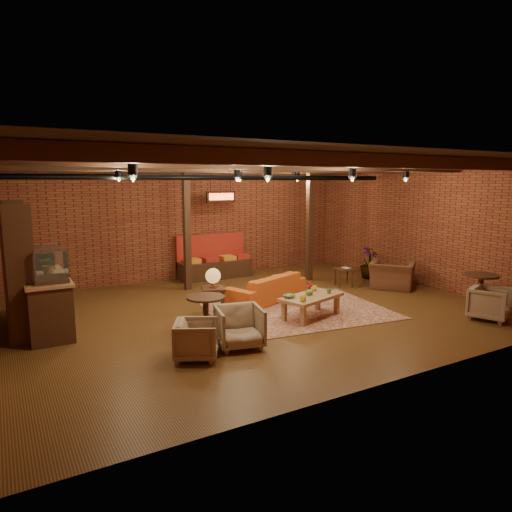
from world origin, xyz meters
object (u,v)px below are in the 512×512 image
armchair_b (239,325)px  side_table_lamp (213,280)px  armchair_a (197,338)px  round_table_right (481,287)px  armchair_far (490,302)px  coffee_table (310,298)px  round_table_left (206,309)px  sofa (266,288)px  side_table_book (344,270)px  armchair_right (392,271)px  plant_tall (371,232)px

armchair_b → side_table_lamp: bearing=91.7°
armchair_a → armchair_b: (0.82, 0.12, 0.04)m
side_table_lamp → round_table_right: (5.06, -2.58, -0.22)m
armchair_b → armchair_far: (5.10, -1.14, -0.02)m
coffee_table → side_table_lamp: bearing=144.5°
coffee_table → round_table_left: size_ratio=2.08×
sofa → side_table_book: size_ratio=3.88×
armchair_b → armchair_far: 5.23m
round_table_left → side_table_book: size_ratio=1.31×
side_table_book → armchair_far: 3.78m
armchair_right → side_table_book: (-0.93, 0.81, -0.03)m
coffee_table → armchair_far: 3.61m
armchair_right → round_table_right: armchair_right is taller
side_table_lamp → armchair_b: bearing=-101.6°
armchair_a → side_table_book: (5.31, 2.72, 0.11)m
side_table_lamp → armchair_b: size_ratio=1.30×
armchair_b → plant_tall: 6.59m
coffee_table → round_table_left: round_table_left is taller
round_table_left → plant_tall: 6.47m
round_table_left → coffee_table: bearing=-2.3°
plant_tall → armchair_b: bearing=-152.5°
side_table_book → armchair_a: bearing=-152.9°
armchair_right → side_table_lamp: bearing=52.2°
round_table_left → armchair_far: 5.70m
side_table_lamp → armchair_a: side_table_lamp is taller
coffee_table → plant_tall: 4.49m
round_table_right → plant_tall: bearing=84.8°
coffee_table → side_table_book: coffee_table is taller
sofa → armchair_b: 3.05m
coffee_table → plant_tall: size_ratio=0.56×
armchair_a → armchair_b: armchair_b is taller
armchair_a → armchair_right: armchair_right is taller
side_table_lamp → armchair_far: size_ratio=1.36×
armchair_b → coffee_table: bearing=33.4°
armchair_right → armchair_a: bearing=70.6°
armchair_a → plant_tall: bearing=-37.1°
armchair_b → plant_tall: bearing=40.7°
side_table_lamp → side_table_book: side_table_lamp is taller
armchair_far → plant_tall: bearing=59.1°
sofa → armchair_far: size_ratio=2.91×
armchair_b → armchair_a: bearing=-158.6°
side_table_lamp → plant_tall: (5.40, 1.11, 0.59)m
sofa → armchair_a: armchair_a is taller
round_table_right → plant_tall: (0.34, 3.69, 0.81)m
coffee_table → plant_tall: (3.77, 2.27, 0.93)m
coffee_table → sofa: bearing=93.2°
side_table_book → armchair_far: (0.61, -3.73, -0.08)m
armchair_a → armchair_far: (5.93, -1.02, 0.03)m
side_table_book → plant_tall: 1.63m
side_table_lamp → armchair_b: 1.98m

